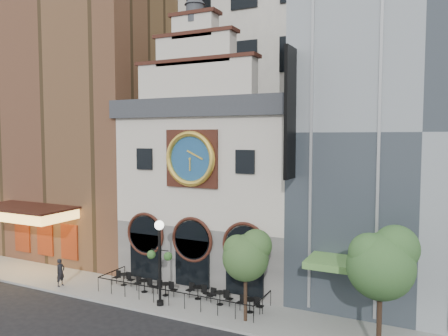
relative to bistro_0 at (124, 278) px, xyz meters
name	(u,v)px	position (x,y,z in m)	size (l,w,h in m)	color
ground	(157,316)	(4.58, -2.80, -0.61)	(120.00, 120.00, 0.00)	black
sidewalk	(181,299)	(4.58, -0.30, -0.54)	(44.00, 5.00, 0.15)	gray
clock_building	(220,183)	(4.58, 5.02, 6.07)	(12.60, 8.78, 18.65)	#605E5B
theater_building	(98,106)	(-8.42, 7.16, 11.99)	(14.00, 15.60, 25.00)	brown
retail_building	(426,133)	(17.58, 7.19, 9.53)	(14.00, 14.40, 20.00)	gray
office_tower	(279,28)	(4.58, 17.20, 19.39)	(20.00, 16.00, 40.00)	#BAB4A8
cafe_railing	(181,291)	(4.58, -0.30, -0.01)	(10.60, 2.60, 0.90)	black
bistro_0	(124,278)	(0.00, 0.00, 0.00)	(1.58, 0.68, 0.90)	black
bistro_1	(144,285)	(1.98, -0.42, 0.00)	(1.58, 0.68, 0.90)	black
bistro_2	(166,288)	(3.52, -0.34, 0.00)	(1.58, 0.68, 0.90)	black
bistro_3	(198,292)	(5.59, 0.04, 0.00)	(1.58, 0.68, 0.90)	black
bistro_4	(220,297)	(7.18, -0.17, 0.00)	(1.58, 0.68, 0.90)	black
bistro_5	(250,304)	(9.17, -0.43, 0.00)	(1.58, 0.68, 0.90)	black
pedestrian	(60,272)	(-3.62, -1.92, 0.44)	(0.66, 0.43, 1.81)	black
lamppost	(160,253)	(4.10, -1.76, 2.62)	(1.59, 0.62, 4.98)	black
tree_left	(247,254)	(9.42, -1.49, 3.14)	(2.55, 2.46, 4.91)	#382619
tree_right	(382,261)	(16.26, -2.36, 3.87)	(3.07, 2.96, 5.91)	#382619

